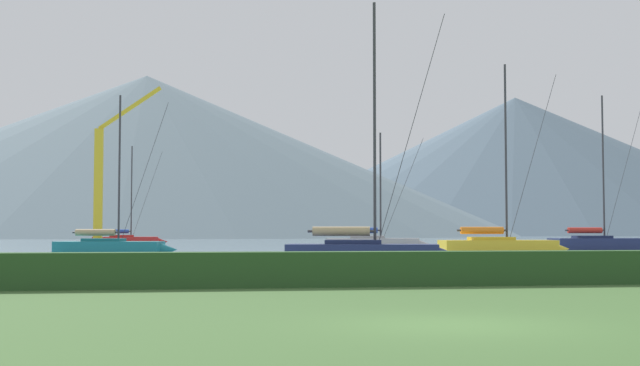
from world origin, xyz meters
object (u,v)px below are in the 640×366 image
at_px(sailboat_slip_5, 499,247).
at_px(sailboat_slip_7, 126,241).
at_px(sailboat_slip_0, 365,253).
at_px(dock_crane, 101,195).
at_px(sailboat_slip_8, 599,244).
at_px(sailboat_slip_6, 111,248).
at_px(sailboat_slip_1, 374,244).

distance_m(sailboat_slip_5, sailboat_slip_7, 49.17).
height_order(sailboat_slip_0, dock_crane, dock_crane).
height_order(sailboat_slip_5, dock_crane, dock_crane).
distance_m(sailboat_slip_7, sailboat_slip_8, 48.86).
xyz_separation_m(sailboat_slip_0, sailboat_slip_7, (-14.41, 54.65, -0.03)).
bearing_deg(sailboat_slip_0, sailboat_slip_7, 117.92).
distance_m(sailboat_slip_5, dock_crane, 42.83).
distance_m(sailboat_slip_0, sailboat_slip_7, 56.52).
distance_m(sailboat_slip_6, sailboat_slip_8, 37.05).
height_order(sailboat_slip_0, sailboat_slip_8, sailboat_slip_0).
height_order(sailboat_slip_7, dock_crane, dock_crane).
xyz_separation_m(sailboat_slip_6, dock_crane, (-3.43, 28.52, 4.43)).
height_order(sailboat_slip_6, sailboat_slip_8, sailboat_slip_8).
xyz_separation_m(sailboat_slip_5, dock_crane, (-27.49, 32.55, 4.37)).
bearing_deg(sailboat_slip_6, sailboat_slip_1, 40.38).
relative_size(sailboat_slip_5, sailboat_slip_8, 0.99).
xyz_separation_m(sailboat_slip_6, sailboat_slip_7, (-1.63, 37.90, 0.02)).
distance_m(sailboat_slip_0, sailboat_slip_5, 17.00).
bearing_deg(sailboat_slip_6, sailboat_slip_0, -40.31).
height_order(sailboat_slip_1, sailboat_slip_6, sailboat_slip_6).
height_order(sailboat_slip_8, dock_crane, dock_crane).
relative_size(sailboat_slip_7, sailboat_slip_8, 0.87).
distance_m(sailboat_slip_1, sailboat_slip_6, 21.75).
bearing_deg(sailboat_slip_5, dock_crane, 133.33).
xyz_separation_m(sailboat_slip_6, sailboat_slip_8, (36.35, 7.17, 0.07)).
xyz_separation_m(sailboat_slip_1, sailboat_slip_5, (4.86, -14.25, 0.02)).
bearing_deg(sailboat_slip_0, dock_crane, 122.85).
distance_m(sailboat_slip_6, sailboat_slip_7, 37.94).
bearing_deg(dock_crane, sailboat_slip_7, 79.12).
bearing_deg(sailboat_slip_0, sailboat_slip_6, 140.49).
distance_m(sailboat_slip_5, sailboat_slip_6, 24.39).
xyz_separation_m(sailboat_slip_5, sailboat_slip_6, (-24.06, 4.02, -0.06)).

